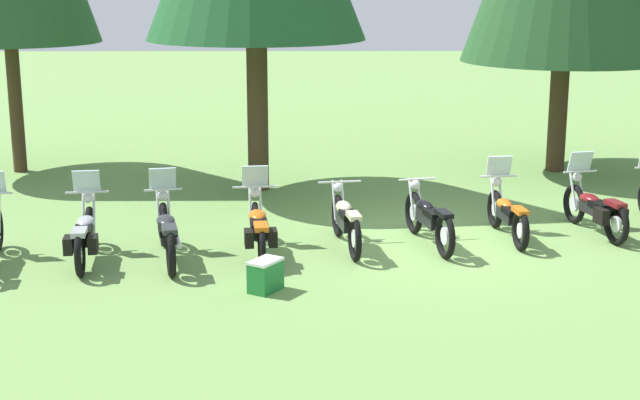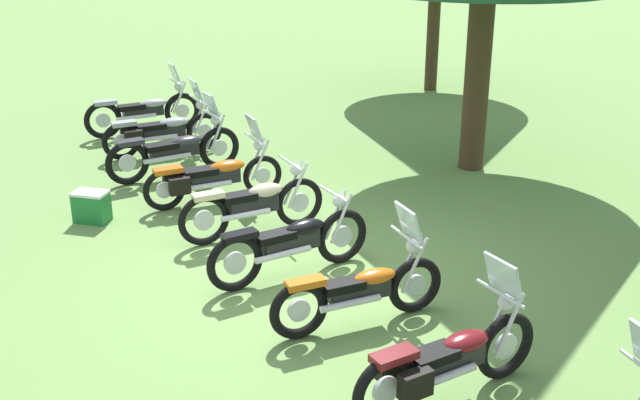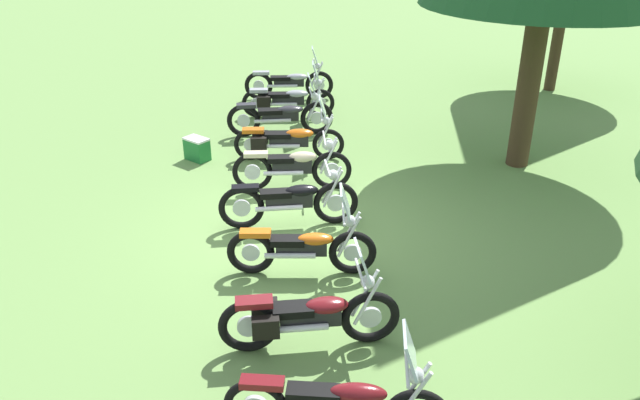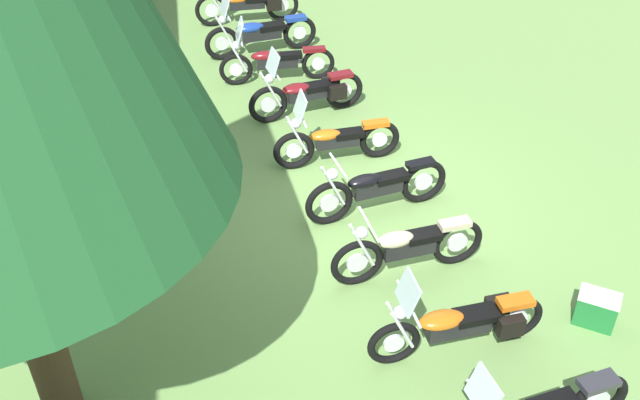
% 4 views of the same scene
% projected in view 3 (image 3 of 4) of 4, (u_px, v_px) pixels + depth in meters
% --- Properties ---
extents(ground_plane, '(80.00, 80.00, 0.00)m').
position_uv_depth(ground_plane, '(301.00, 228.00, 10.25)').
color(ground_plane, '#6B934C').
extents(motorcycle_0, '(0.68, 2.37, 1.39)m').
position_uv_depth(motorcycle_0, '(290.00, 82.00, 16.52)').
color(motorcycle_0, black).
rests_on(motorcycle_0, ground_plane).
extents(motorcycle_1, '(0.79, 2.28, 1.36)m').
position_uv_depth(motorcycle_1, '(287.00, 99.00, 15.18)').
color(motorcycle_1, black).
rests_on(motorcycle_1, ground_plane).
extents(motorcycle_2, '(0.77, 2.39, 1.39)m').
position_uv_depth(motorcycle_2, '(281.00, 115.00, 14.01)').
color(motorcycle_2, black).
rests_on(motorcycle_2, ground_plane).
extents(motorcycle_3, '(0.81, 2.28, 1.34)m').
position_uv_depth(motorcycle_3, '(287.00, 139.00, 12.70)').
color(motorcycle_3, black).
rests_on(motorcycle_3, ground_plane).
extents(motorcycle_4, '(0.74, 2.20, 1.02)m').
position_uv_depth(motorcycle_4, '(293.00, 166.00, 11.38)').
color(motorcycle_4, black).
rests_on(motorcycle_4, ground_plane).
extents(motorcycle_5, '(0.78, 2.27, 1.03)m').
position_uv_depth(motorcycle_5, '(290.00, 201.00, 10.12)').
color(motorcycle_5, black).
rests_on(motorcycle_5, ground_plane).
extents(motorcycle_6, '(0.69, 2.16, 1.36)m').
position_uv_depth(motorcycle_6, '(304.00, 247.00, 8.83)').
color(motorcycle_6, black).
rests_on(motorcycle_6, ground_plane).
extents(motorcycle_7, '(0.85, 2.17, 1.37)m').
position_uv_depth(motorcycle_7, '(308.00, 315.00, 7.36)').
color(motorcycle_7, black).
rests_on(motorcycle_7, ground_plane).
extents(picnic_cooler, '(0.54, 0.60, 0.47)m').
position_uv_depth(picnic_cooler, '(197.00, 149.00, 12.79)').
color(picnic_cooler, '#1E7233').
rests_on(picnic_cooler, ground_plane).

